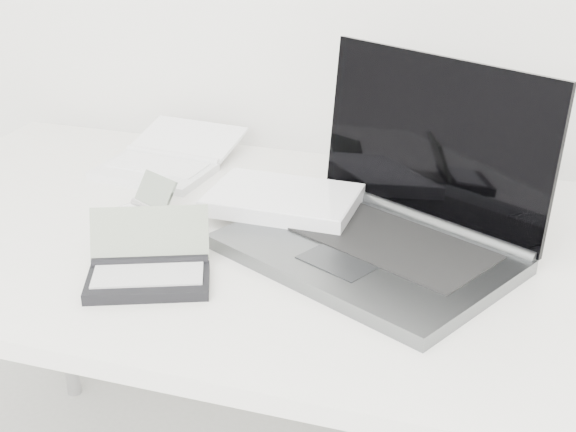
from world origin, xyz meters
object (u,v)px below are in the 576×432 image
(desk, at_px, (313,267))
(laptop_large, at_px, (365,216))
(netbook_open_white, at_px, (164,161))
(palmtop_charcoal, at_px, (149,269))

(desk, relative_size, laptop_large, 2.81)
(desk, height_order, netbook_open_white, netbook_open_white)
(desk, height_order, laptop_large, laptop_large)
(desk, distance_m, palmtop_charcoal, 0.29)
(desk, relative_size, palmtop_charcoal, 7.39)
(palmtop_charcoal, bearing_deg, desk, 23.18)
(laptop_large, relative_size, netbook_open_white, 1.91)
(palmtop_charcoal, bearing_deg, netbook_open_white, 90.87)
(netbook_open_white, relative_size, palmtop_charcoal, 1.38)
(desk, bearing_deg, laptop_large, 16.89)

